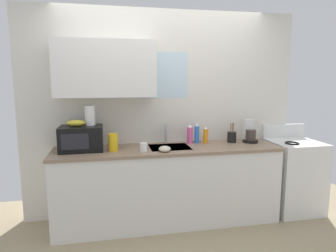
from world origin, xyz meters
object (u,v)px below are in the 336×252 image
(microwave, at_px, (81,138))
(dish_soap_bottle_pink, at_px, (190,135))
(paper_towel_roll, at_px, (90,115))
(dish_soap_bottle_orange, at_px, (205,135))
(utensil_crock, at_px, (232,137))
(banana_bunch, at_px, (76,123))
(small_bowl, at_px, (165,149))
(cereal_canister, at_px, (113,142))
(dish_soap_bottle_blue, at_px, (197,134))
(coffee_maker, at_px, (249,134))
(mug_white, at_px, (144,147))
(stove_range, at_px, (293,175))

(microwave, xyz_separation_m, dish_soap_bottle_pink, (1.26, 0.11, -0.02))
(paper_towel_roll, relative_size, dish_soap_bottle_pink, 0.93)
(dish_soap_bottle_orange, xyz_separation_m, utensil_crock, (0.33, -0.03, -0.03))
(microwave, height_order, paper_towel_roll, paper_towel_roll)
(banana_bunch, distance_m, small_bowl, 1.00)
(dish_soap_bottle_orange, distance_m, utensil_crock, 0.33)
(cereal_canister, distance_m, small_bowl, 0.57)
(utensil_crock, relative_size, small_bowl, 1.90)
(microwave, height_order, cereal_canister, microwave)
(utensil_crock, bearing_deg, cereal_canister, -173.33)
(dish_soap_bottle_blue, bearing_deg, banana_bunch, -174.92)
(coffee_maker, xyz_separation_m, dish_soap_bottle_pink, (-0.76, 0.05, 0.01))
(mug_white, bearing_deg, small_bowl, -15.26)
(banana_bunch, height_order, mug_white, banana_bunch)
(microwave, distance_m, coffee_maker, 2.02)
(paper_towel_roll, distance_m, utensil_crock, 1.72)
(banana_bunch, xyz_separation_m, small_bowl, (0.93, -0.25, -0.27))
(dish_soap_bottle_blue, xyz_separation_m, dish_soap_bottle_orange, (0.10, -0.03, -0.02))
(small_bowl, bearing_deg, banana_bunch, 165.01)
(banana_bunch, distance_m, dish_soap_bottle_blue, 1.43)
(microwave, relative_size, dish_soap_bottle_pink, 1.94)
(dish_soap_bottle_pink, relative_size, utensil_crock, 0.96)
(stove_range, relative_size, utensil_crock, 4.38)
(mug_white, distance_m, small_bowl, 0.23)
(cereal_canister, bearing_deg, dish_soap_bottle_pink, 12.91)
(dish_soap_bottle_orange, bearing_deg, dish_soap_bottle_blue, 164.87)
(microwave, bearing_deg, paper_towel_roll, 27.17)
(paper_towel_roll, xyz_separation_m, utensil_crock, (1.69, 0.02, -0.31))
(cereal_canister, bearing_deg, small_bowl, -15.42)
(coffee_maker, xyz_separation_m, cereal_canister, (-1.68, -0.16, -0.01))
(banana_bunch, bearing_deg, dish_soap_bottle_blue, 5.08)
(paper_towel_roll, bearing_deg, cereal_canister, -32.01)
(dish_soap_bottle_orange, xyz_separation_m, cereal_canister, (-1.12, -0.20, -0.00))
(dish_soap_bottle_blue, distance_m, cereal_canister, 1.04)
(paper_towel_roll, bearing_deg, dish_soap_bottle_pink, 3.04)
(stove_range, distance_m, microwave, 2.67)
(stove_range, xyz_separation_m, dish_soap_bottle_blue, (-1.24, 0.17, 0.56))
(dish_soap_bottle_blue, xyz_separation_m, utensil_crock, (0.43, -0.06, -0.05))
(stove_range, height_order, dish_soap_bottle_blue, dish_soap_bottle_blue)
(dish_soap_bottle_pink, xyz_separation_m, small_bowl, (-0.38, -0.36, -0.08))
(mug_white, bearing_deg, banana_bunch, 165.09)
(microwave, xyz_separation_m, small_bowl, (0.88, -0.25, -0.10))
(stove_range, height_order, dish_soap_bottle_pink, dish_soap_bottle_pink)
(stove_range, distance_m, coffee_maker, 0.80)
(mug_white, distance_m, utensil_crock, 1.16)
(paper_towel_roll, relative_size, cereal_canister, 1.15)
(banana_bunch, height_order, dish_soap_bottle_orange, banana_bunch)
(microwave, relative_size, cereal_canister, 2.40)
(dish_soap_bottle_pink, bearing_deg, banana_bunch, -175.14)
(dish_soap_bottle_pink, distance_m, dish_soap_bottle_orange, 0.20)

